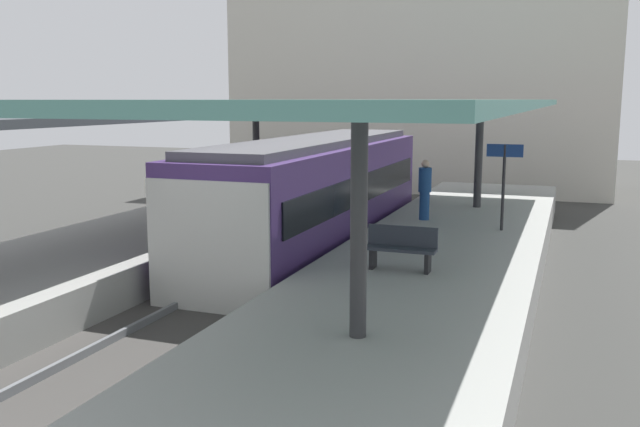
{
  "coord_description": "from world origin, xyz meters",
  "views": [
    {
      "loc": [
        6.52,
        -13.79,
        4.32
      ],
      "look_at": [
        0.59,
        2.22,
        1.47
      ],
      "focal_mm": 38.36,
      "sensor_mm": 36.0,
      "label": 1
    }
  ],
  "objects_px": {
    "platform_bench": "(401,247)",
    "passenger_near_bench": "(425,189)",
    "platform_sign": "(504,167)",
    "commuter_train": "(315,196)"
  },
  "relations": [
    {
      "from": "platform_bench",
      "to": "passenger_near_bench",
      "type": "relative_size",
      "value": 0.83
    },
    {
      "from": "platform_bench",
      "to": "platform_sign",
      "type": "bearing_deg",
      "value": 73.61
    },
    {
      "from": "platform_sign",
      "to": "passenger_near_bench",
      "type": "height_order",
      "value": "platform_sign"
    },
    {
      "from": "platform_bench",
      "to": "passenger_near_bench",
      "type": "xyz_separation_m",
      "value": [
        -0.74,
        5.81,
        0.4
      ]
    },
    {
      "from": "passenger_near_bench",
      "to": "commuter_train",
      "type": "bearing_deg",
      "value": -151.9
    },
    {
      "from": "platform_bench",
      "to": "commuter_train",
      "type": "bearing_deg",
      "value": 128.41
    },
    {
      "from": "commuter_train",
      "to": "platform_sign",
      "type": "distance_m",
      "value": 5.03
    },
    {
      "from": "commuter_train",
      "to": "platform_bench",
      "type": "distance_m",
      "value": 5.57
    },
    {
      "from": "platform_sign",
      "to": "passenger_near_bench",
      "type": "distance_m",
      "value": 2.48
    },
    {
      "from": "platform_sign",
      "to": "commuter_train",
      "type": "bearing_deg",
      "value": -173.3
    }
  ]
}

